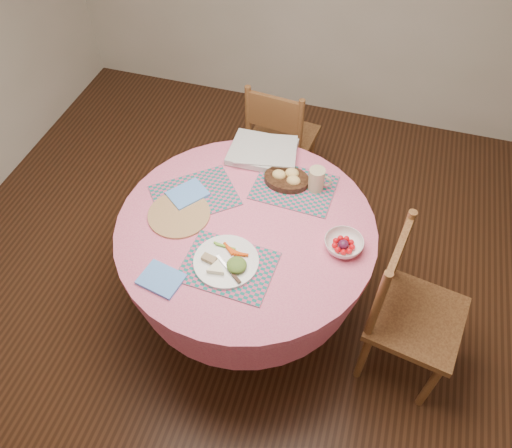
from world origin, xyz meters
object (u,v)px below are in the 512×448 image
Objects in this scene: latte_mug at (317,179)px; bread_bowl at (287,178)px; dining_table at (246,250)px; chair_right at (408,309)px; fruit_bowl at (344,244)px; wicker_trivet at (179,214)px; dinner_plate at (227,262)px; chair_back at (280,137)px.

bread_bowl is at bearing -179.70° from latte_mug.
chair_right is at bearing -4.62° from dining_table.
fruit_bowl is (-0.36, 0.07, 0.29)m from chair_right.
wicker_trivet is 0.57m from bread_bowl.
dining_table is 1.32× the size of chair_right.
dinner_plate is 0.58m from bread_bowl.
dinner_plate reaches higher than dining_table.
bread_bowl reaches higher than wicker_trivet.
latte_mug is at bearing 51.47° from dining_table.
dinner_plate is 2.37× the size of latte_mug.
latte_mug reaches higher than bread_bowl.
chair_right is 7.65× the size of latte_mug.
latte_mug reaches higher than dinner_plate.
chair_right is 1.18m from wicker_trivet.
fruit_bowl is at bearing 2.20° from wicker_trivet.
dining_table is 10.08× the size of latte_mug.
wicker_trivet is at bearing -177.80° from fruit_bowl.
fruit_bowl is (0.35, -0.33, -0.01)m from bread_bowl.
bread_bowl is at bearing 70.54° from chair_right.
bread_bowl is (0.44, 0.36, 0.03)m from wicker_trivet.
bread_bowl is 1.87× the size of latte_mug.
dining_table is 0.32m from dinner_plate.
chair_back is 2.92× the size of wicker_trivet.
dinner_plate is (0.08, -1.24, 0.31)m from chair_back.
chair_back is at bearing 77.12° from wicker_trivet.
bread_bowl is 1.27× the size of fruit_bowl.
wicker_trivet is 1.66× the size of fruit_bowl.
dining_table is 0.51m from fruit_bowl.
chair_right is (0.82, -0.07, -0.06)m from dining_table.
chair_back is 1.19m from fruit_bowl.
latte_mug is 0.68× the size of fruit_bowl.
chair_back is 0.84m from latte_mug.
wicker_trivet is at bearing -174.86° from dining_table.
latte_mug is at bearing 0.30° from bread_bowl.
wicker_trivet is at bearing -148.58° from latte_mug.
chair_back is at bearing 95.21° from dining_table.
dinner_plate is (-0.84, -0.17, 0.28)m from chair_right.
chair_back is 1.10m from wicker_trivet.
fruit_bowl is (0.20, -0.33, -0.04)m from latte_mug.
chair_back is at bearing 50.37° from chair_right.
chair_back is 1.28m from dinner_plate.
chair_right is 0.90m from dinner_plate.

